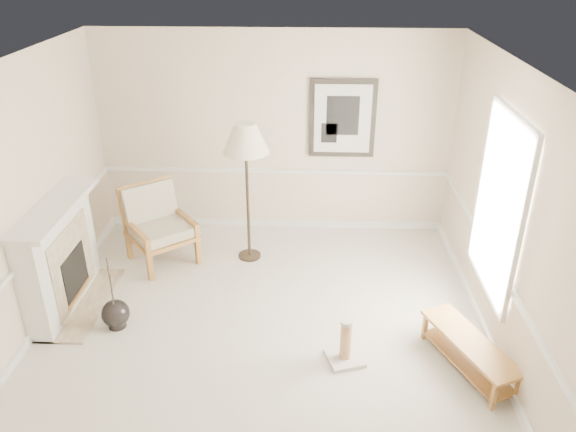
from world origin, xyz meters
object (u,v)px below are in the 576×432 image
object	(u,v)px
floor_lamp	(246,142)
scratching_post	(345,348)
armchair	(157,221)
floor_vase	(116,314)
bench	(469,349)

from	to	relation	value
floor_lamp	scratching_post	size ratio (longest dim) A/B	3.78
armchair	scratching_post	distance (m)	3.17
armchair	scratching_post	world-z (taller)	armchair
armchair	floor_lamp	distance (m)	1.64
floor_vase	bench	distance (m)	3.81
armchair	bench	bearing A→B (deg)	-68.25
bench	floor_vase	bearing A→B (deg)	172.23
floor_vase	scratching_post	distance (m)	2.58
floor_vase	armchair	world-z (taller)	armchair
bench	scratching_post	world-z (taller)	scratching_post
floor_lamp	bench	xyz separation A→B (m)	(2.45, -2.13, -1.42)
floor_lamp	bench	bearing A→B (deg)	-41.01
floor_lamp	scratching_post	bearing A→B (deg)	-59.65
armchair	scratching_post	xyz separation A→B (m)	(2.43, -2.00, -0.40)
bench	floor_lamp	bearing A→B (deg)	138.99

